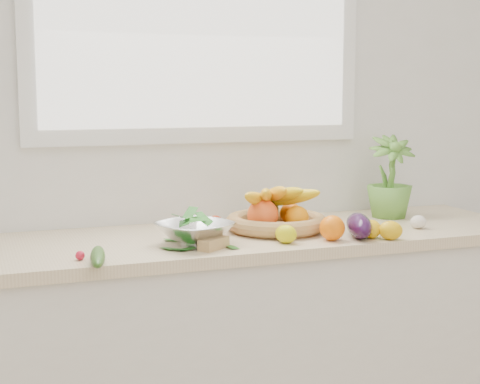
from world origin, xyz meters
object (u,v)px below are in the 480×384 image
object	(u,v)px
eggplant	(359,226)
colander_with_spinach	(195,226)
potted_herb	(390,178)
fruit_basket	(276,216)
cucumber	(98,257)
apple	(215,226)

from	to	relation	value
eggplant	colander_with_spinach	bearing A→B (deg)	171.82
potted_herb	colander_with_spinach	distance (m)	0.91
fruit_basket	eggplant	bearing A→B (deg)	-43.55
cucumber	fruit_basket	xyz separation A→B (m)	(0.68, 0.28, 0.03)
fruit_basket	potted_herb	bearing A→B (deg)	11.07
apple	colander_with_spinach	world-z (taller)	colander_with_spinach
cucumber	fruit_basket	bearing A→B (deg)	22.30
fruit_basket	colander_with_spinach	distance (m)	0.36
eggplant	cucumber	xyz separation A→B (m)	(-0.90, -0.07, -0.02)
potted_herb	eggplant	bearing A→B (deg)	-135.02
eggplant	cucumber	bearing A→B (deg)	-175.52
apple	fruit_basket	world-z (taller)	fruit_basket
cucumber	fruit_basket	size ratio (longest dim) A/B	0.59
apple	cucumber	world-z (taller)	apple
eggplant	apple	bearing A→B (deg)	156.11
cucumber	fruit_basket	distance (m)	0.73
apple	fruit_basket	distance (m)	0.23
apple	eggplant	size ratio (longest dim) A/B	0.34
potted_herb	fruit_basket	bearing A→B (deg)	-168.93
apple	eggplant	bearing A→B (deg)	-23.89
fruit_basket	colander_with_spinach	xyz separation A→B (m)	(-0.34, -0.13, 0.01)
fruit_basket	colander_with_spinach	world-z (taller)	fruit_basket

